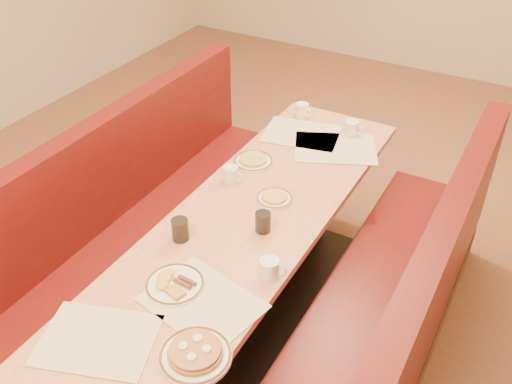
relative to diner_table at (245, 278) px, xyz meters
The scene contains 18 objects.
ground 0.37m from the diner_table, ahead, with size 8.00×8.00×0.00m, color #9E6647.
diner_table is the anchor object (origin of this frame).
booth_left 0.73m from the diner_table, behind, with size 0.55×2.50×1.05m.
booth_right 0.73m from the diner_table, ahead, with size 0.55×2.50×1.05m.
placemat_near_left 0.98m from the diner_table, 97.66° to the right, with size 0.43×0.32×0.00m, color beige.
placemat_near_right 0.67m from the diner_table, 77.82° to the right, with size 0.45×0.34×0.00m, color beige.
placemat_far_left 0.98m from the diner_table, 97.65° to the left, with size 0.44×0.33×0.00m, color beige.
placemat_far_right 0.93m from the diner_table, 81.85° to the left, with size 0.46×0.34×0.00m, color beige.
pancake_plate 0.91m from the diner_table, 72.57° to the right, with size 0.27×0.27×0.06m.
eggs_plate 0.65m from the diner_table, 94.06° to the right, with size 0.25×0.25×0.05m.
extra_plate_mid 0.45m from the diner_table, 78.46° to the left, with size 0.18×0.18×0.04m.
extra_plate_far 0.65m from the diner_table, 114.73° to the left, with size 0.22×0.22×0.04m.
coffee_mug_a 0.58m from the diner_table, 44.37° to the right, with size 0.12×0.08×0.09m.
coffee_mug_b 0.55m from the diner_table, 131.06° to the left, with size 0.11×0.08×0.08m.
coffee_mug_c 1.12m from the diner_table, 82.13° to the left, with size 0.12×0.08×0.09m.
coffee_mug_d 1.20m from the diner_table, 101.01° to the left, with size 0.11×0.08×0.09m.
soda_tumbler_near 0.53m from the diner_table, 126.55° to the right, with size 0.08×0.08×0.11m.
soda_tumbler_mid 0.44m from the diner_table, 10.31° to the right, with size 0.07×0.07×0.10m.
Camera 1 is at (1.09, -1.85, 2.44)m, focal length 40.00 mm.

